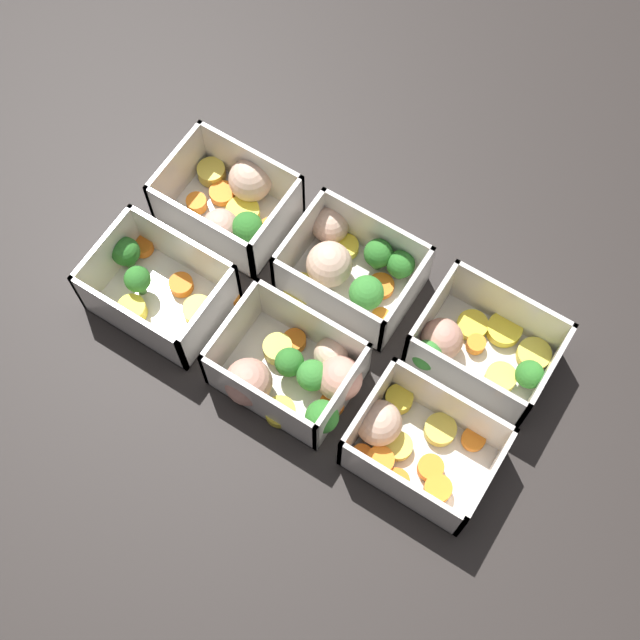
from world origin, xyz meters
The scene contains 7 objects.
ground_plane centered at (0.00, 0.00, 0.00)m, with size 4.00×4.00×0.00m, color #282321.
container_near_left centered at (-0.15, -0.06, 0.02)m, with size 0.14×0.11×0.07m.
container_near_center centered at (0.01, -0.07, 0.03)m, with size 0.15×0.13×0.07m.
container_near_right centered at (0.16, -0.07, 0.03)m, with size 0.14×0.13×0.07m.
container_far_left centered at (-0.15, 0.06, 0.02)m, with size 0.15×0.11×0.07m.
container_far_center centered at (-0.01, 0.06, 0.03)m, with size 0.15×0.13×0.07m.
container_far_right centered at (0.17, 0.06, 0.03)m, with size 0.14×0.11×0.07m.
Camera 1 is at (-0.20, 0.31, 0.87)m, focal length 50.00 mm.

